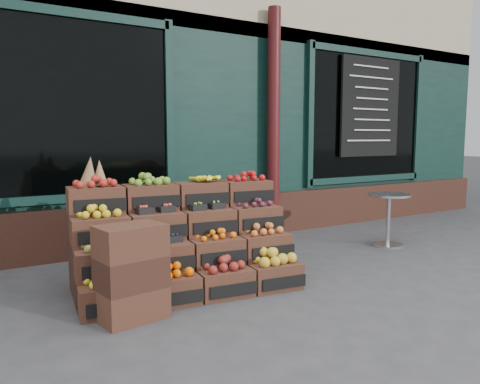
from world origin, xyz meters
TOP-DOWN VIEW (x-y plane):
  - ground at (0.00, 0.00)m, footprint 60.00×60.00m
  - shop_facade at (0.00, 5.11)m, footprint 12.00×6.24m
  - crate_display at (-0.92, 0.58)m, footprint 2.10×1.21m
  - spare_crates at (-1.60, 0.05)m, footprint 0.54×0.41m
  - bistro_table at (2.07, 0.69)m, footprint 0.54×0.54m
  - shopkeeper at (-1.73, 2.90)m, footprint 0.94×0.78m

SIDE VIEW (x-z plane):
  - ground at x=0.00m, z-range 0.00..0.00m
  - spare_crates at x=-1.60m, z-range 0.00..0.75m
  - crate_display at x=-0.92m, z-range -0.24..1.01m
  - bistro_table at x=2.07m, z-range 0.08..0.77m
  - shopkeeper at x=-1.73m, z-range 0.00..2.20m
  - shop_facade at x=0.00m, z-range 0.00..4.80m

